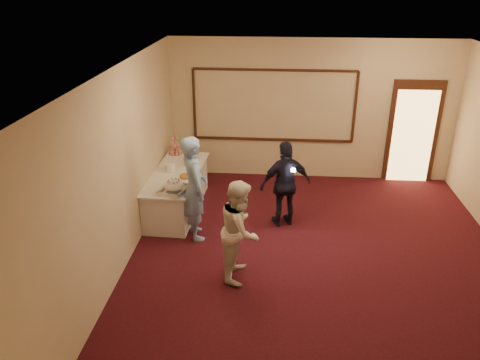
% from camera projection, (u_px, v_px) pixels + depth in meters
% --- Properties ---
extents(floor, '(7.00, 7.00, 0.00)m').
position_uv_depth(floor, '(319.00, 265.00, 7.32)').
color(floor, black).
rests_on(floor, ground).
extents(room_walls, '(6.04, 7.04, 3.02)m').
position_uv_depth(room_walls, '(329.00, 142.00, 6.49)').
color(room_walls, beige).
rests_on(room_walls, floor).
extents(wall_molding, '(3.45, 0.04, 1.55)m').
position_uv_depth(wall_molding, '(274.00, 106.00, 9.88)').
color(wall_molding, black).
rests_on(wall_molding, room_walls).
extents(doorway, '(1.05, 0.07, 2.20)m').
position_uv_depth(doorway, '(413.00, 133.00, 9.86)').
color(doorway, black).
rests_on(doorway, floor).
extents(buffet_table, '(0.95, 2.25, 0.77)m').
position_uv_depth(buffet_table, '(177.00, 191.00, 8.87)').
color(buffet_table, silver).
rests_on(buffet_table, floor).
extents(pavlova_tray, '(0.52, 0.63, 0.21)m').
position_uv_depth(pavlova_tray, '(174.00, 187.00, 7.91)').
color(pavlova_tray, silver).
rests_on(pavlova_tray, buffet_table).
extents(cupcake_stand, '(0.29, 0.29, 0.42)m').
position_uv_depth(cupcake_stand, '(175.00, 147.00, 9.55)').
color(cupcake_stand, '#CC536F').
rests_on(cupcake_stand, buffet_table).
extents(plate_stack_a, '(0.20, 0.20, 0.16)m').
position_uv_depth(plate_stack_a, '(171.00, 167.00, 8.75)').
color(plate_stack_a, white).
rests_on(plate_stack_a, buffet_table).
extents(plate_stack_b, '(0.20, 0.20, 0.17)m').
position_uv_depth(plate_stack_b, '(188.00, 161.00, 9.02)').
color(plate_stack_b, white).
rests_on(plate_stack_b, buffet_table).
extents(tart, '(0.28, 0.28, 0.06)m').
position_uv_depth(tart, '(186.00, 177.00, 8.47)').
color(tart, white).
rests_on(tart, buffet_table).
extents(man, '(0.65, 0.77, 1.81)m').
position_uv_depth(man, '(194.00, 188.00, 7.77)').
color(man, '#7696C7').
rests_on(man, floor).
extents(woman, '(0.65, 0.80, 1.54)m').
position_uv_depth(woman, '(240.00, 230.00, 6.78)').
color(woman, silver).
rests_on(woman, floor).
extents(guest, '(1.00, 0.68, 1.57)m').
position_uv_depth(guest, '(286.00, 184.00, 8.19)').
color(guest, black).
rests_on(guest, floor).
extents(camera_flash, '(0.08, 0.06, 0.05)m').
position_uv_depth(camera_flash, '(293.00, 170.00, 7.89)').
color(camera_flash, white).
rests_on(camera_flash, guest).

